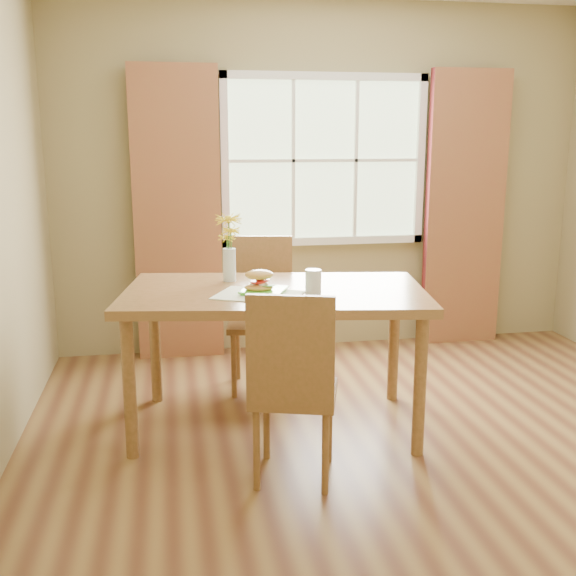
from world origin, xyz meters
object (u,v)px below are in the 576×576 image
(dining_table, at_px, (275,304))
(water_glass, at_px, (313,282))
(chair_far, at_px, (261,305))
(croissant_sandwich, at_px, (259,281))
(flower_vase, at_px, (229,241))
(chair_near, at_px, (293,381))

(dining_table, xyz_separation_m, water_glass, (0.20, -0.14, 0.15))
(dining_table, relative_size, chair_far, 1.79)
(croissant_sandwich, height_order, water_glass, croissant_sandwich)
(dining_table, distance_m, water_glass, 0.28)
(flower_vase, bearing_deg, water_glass, -43.71)
(chair_far, height_order, water_glass, chair_far)
(water_glass, relative_size, flower_vase, 0.33)
(chair_far, bearing_deg, dining_table, -81.31)
(croissant_sandwich, xyz_separation_m, flower_vase, (-0.13, 0.38, 0.17))
(chair_near, relative_size, flower_vase, 2.43)
(croissant_sandwich, bearing_deg, dining_table, 52.06)
(chair_far, xyz_separation_m, croissant_sandwich, (-0.12, -0.82, 0.35))
(chair_near, xyz_separation_m, chair_far, (0.04, 1.41, 0.02))
(dining_table, relative_size, water_glass, 13.70)
(dining_table, bearing_deg, chair_near, -83.23)
(dining_table, relative_size, flower_vase, 4.52)
(chair_near, distance_m, chair_far, 1.41)
(chair_near, xyz_separation_m, water_glass, (0.22, 0.57, 0.35))
(chair_near, bearing_deg, dining_table, 104.55)
(chair_near, height_order, croissant_sandwich, chair_near)
(chair_far, relative_size, croissant_sandwich, 5.91)
(croissant_sandwich, relative_size, flower_vase, 0.43)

